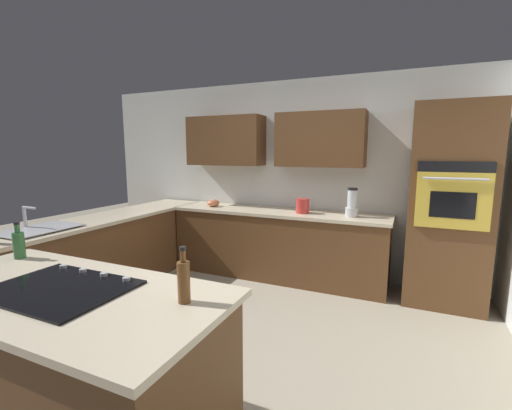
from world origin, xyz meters
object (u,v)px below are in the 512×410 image
sink_unit (38,229)px  cooktop (60,288)px  blender (352,204)px  oil_bottle (19,244)px  mixing_bowl (213,203)px  wall_oven (449,206)px  kettle (303,206)px  second_bottle (184,280)px

sink_unit → cooktop: 1.77m
sink_unit → blender: blender is taller
cooktop → oil_bottle: size_ratio=2.83×
sink_unit → blender: 3.34m
sink_unit → mixing_bowl: (-0.78, -1.99, 0.03)m
wall_oven → blender: bearing=1.9°
kettle → oil_bottle: oil_bottle is taller
sink_unit → cooktop: size_ratio=0.92×
mixing_bowl → kettle: size_ratio=0.96×
wall_oven → sink_unit: (3.68, 2.03, -0.17)m
kettle → second_bottle: 2.75m
oil_bottle → cooktop: bearing=161.2°
kettle → sink_unit: bearing=43.8°
second_bottle → kettle: bearing=-86.1°
second_bottle → wall_oven: bearing=-117.0°
blender → oil_bottle: size_ratio=1.28×
blender → sink_unit: bearing=36.6°
mixing_bowl → kettle: (-1.30, 0.00, 0.04)m
sink_unit → kettle: 2.88m
cooktop → second_bottle: bearing=-168.9°
wall_oven → kettle: (1.60, 0.03, -0.09)m
sink_unit → kettle: (-2.08, -1.99, 0.07)m
cooktop → second_bottle: (-0.74, -0.15, 0.11)m
oil_bottle → second_bottle: (-1.53, 0.12, 0.01)m
sink_unit → second_bottle: bearing=161.7°
mixing_bowl → cooktop: bearing=104.5°
wall_oven → kettle: size_ratio=11.75×
mixing_bowl → second_bottle: bearing=118.4°
sink_unit → oil_bottle: bearing=139.6°
mixing_bowl → oil_bottle: bearing=89.1°
kettle → oil_bottle: size_ratio=0.69×
cooktop → mixing_bowl: 2.98m
cooktop → oil_bottle: bearing=-18.8°
sink_unit → cooktop: (-1.52, 0.90, -0.01)m
sink_unit → mixing_bowl: sink_unit is taller
sink_unit → oil_bottle: (-0.74, 0.63, 0.09)m
oil_bottle → kettle: bearing=-117.1°
second_bottle → oil_bottle: bearing=-4.6°
mixing_bowl → wall_oven: bearing=-179.3°
cooktop → oil_bottle: 0.84m
wall_oven → second_bottle: bearing=63.0°
wall_oven → mixing_bowl: bearing=0.7°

